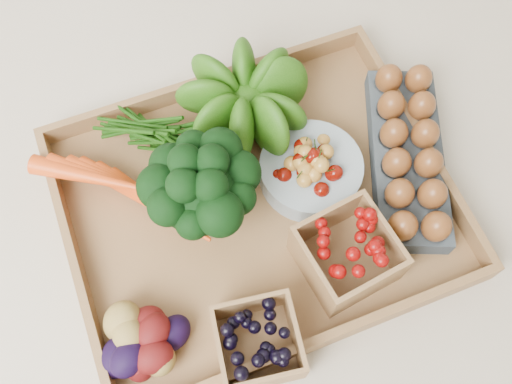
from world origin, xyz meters
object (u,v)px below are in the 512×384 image
object	(u,v)px
cherry_bowl	(310,171)
broccoli	(204,201)
egg_carton	(406,158)
tray	(256,206)

from	to	relation	value
cherry_bowl	broccoli	bearing A→B (deg)	-177.82
egg_carton	broccoli	bearing A→B (deg)	-162.18
broccoli	cherry_bowl	distance (m)	0.17
tray	cherry_bowl	world-z (taller)	cherry_bowl
cherry_bowl	egg_carton	distance (m)	0.15
tray	cherry_bowl	distance (m)	0.10
broccoli	egg_carton	world-z (taller)	broccoli
broccoli	cherry_bowl	world-z (taller)	broccoli
tray	broccoli	bearing A→B (deg)	174.69
broccoli	egg_carton	xyz separation A→B (m)	(0.31, -0.02, -0.04)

